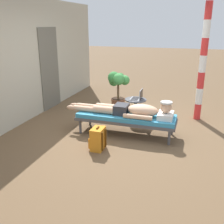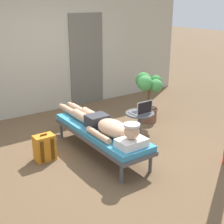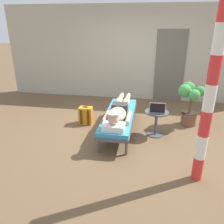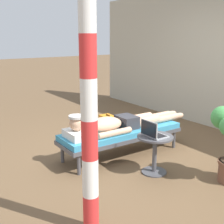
% 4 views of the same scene
% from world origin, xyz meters
% --- Properties ---
extents(ground_plane, '(40.00, 40.00, 0.00)m').
position_xyz_m(ground_plane, '(0.00, 0.00, 0.00)').
color(ground_plane, brown).
extents(house_wall_back, '(7.60, 0.20, 2.70)m').
position_xyz_m(house_wall_back, '(-0.07, 2.31, 1.35)').
color(house_wall_back, '#B2AD99').
rests_on(house_wall_back, ground).
extents(house_door_panel, '(0.84, 0.03, 2.04)m').
position_xyz_m(house_door_panel, '(1.08, 2.20, 1.02)').
color(house_door_panel, '#625F54').
rests_on(house_door_panel, ground).
extents(lounge_chair, '(0.61, 1.98, 0.42)m').
position_xyz_m(lounge_chair, '(-0.07, -0.15, 0.35)').
color(lounge_chair, '#4C4C51').
rests_on(lounge_chair, ground).
extents(person_reclining, '(0.53, 2.17, 0.33)m').
position_xyz_m(person_reclining, '(-0.07, -0.25, 0.52)').
color(person_reclining, white).
rests_on(person_reclining, lounge_chair).
extents(side_table, '(0.48, 0.48, 0.52)m').
position_xyz_m(side_table, '(0.71, -0.16, 0.36)').
color(side_table, '#4C4C51').
rests_on(side_table, ground).
extents(laptop, '(0.31, 0.24, 0.23)m').
position_xyz_m(laptop, '(0.71, -0.21, 0.58)').
color(laptop, '#A5A8AD').
rests_on(laptop, side_table).
extents(backpack, '(0.30, 0.26, 0.42)m').
position_xyz_m(backpack, '(-0.88, 0.15, 0.20)').
color(backpack, orange).
rests_on(backpack, ground).
extents(potted_plant, '(0.59, 0.56, 0.99)m').
position_xyz_m(potted_plant, '(1.44, 0.48, 0.62)').
color(potted_plant, brown).
rests_on(potted_plant, ground).
extents(porch_post, '(0.15, 0.15, 2.57)m').
position_xyz_m(porch_post, '(1.30, -1.51, 1.29)').
color(porch_post, red).
rests_on(porch_post, ground).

